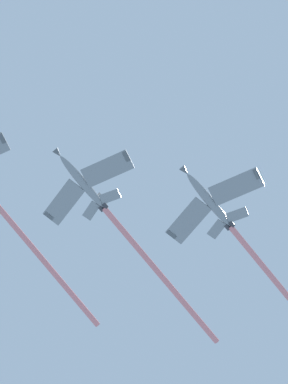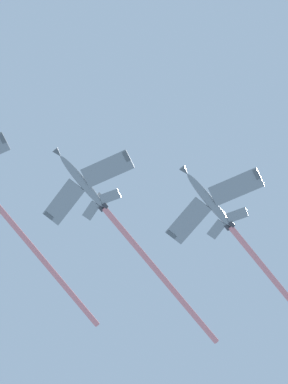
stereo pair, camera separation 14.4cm
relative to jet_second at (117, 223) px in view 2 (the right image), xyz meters
The scene contains 2 objects.
jet_second is the anchor object (origin of this frame).
jet_third 24.13m from the jet_second, 137.98° to the right, with size 20.08×50.58×15.14m.
Camera 2 is at (-47.60, 24.39, 1.82)m, focal length 67.50 mm.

